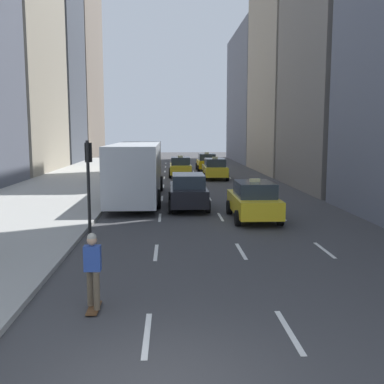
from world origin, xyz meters
The scene contains 12 objects.
sidewalk_left centered at (-7.00, 27.00, 0.07)m, with size 8.00×66.00×0.15m, color #9E9E99.
lane_markings centered at (2.60, 23.00, 0.01)m, with size 5.72×56.00×0.01m.
building_row_left centered at (-14.00, 39.33, 13.43)m, with size 6.00×72.42×35.11m.
building_row_right centered at (12.00, 29.58, 13.15)m, with size 6.00×62.21×34.27m.
taxi_lead centered at (1.20, 32.79, 0.88)m, with size 2.02×4.40×1.87m.
taxi_second centered at (4.00, 38.89, 0.88)m, with size 2.02×4.40×1.87m.
taxi_third centered at (4.00, 13.32, 0.88)m, with size 2.02×4.40×1.87m.
taxi_fourth centered at (4.00, 30.68, 0.88)m, with size 2.02×4.40×1.87m.
sedan_black_near centered at (1.20, 16.40, 0.91)m, with size 2.02×4.69×1.80m.
city_bus centered at (-1.61, 19.63, 1.79)m, with size 2.80×11.61×3.25m.
skateboarder centered at (-1.43, 3.27, 0.96)m, with size 0.36×0.80×1.75m.
traffic_light_pole centered at (-2.75, 10.49, 2.41)m, with size 0.24×0.42×3.60m.
Camera 1 is at (0.26, -6.31, 3.92)m, focal length 42.00 mm.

